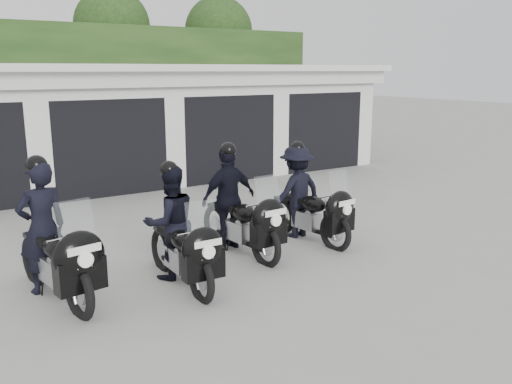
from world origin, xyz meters
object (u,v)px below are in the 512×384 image
police_bike_b (176,231)px  police_bike_a (52,242)px  police_bike_d (303,197)px  police_bike_c (235,205)px

police_bike_b → police_bike_a: bearing=169.3°
police_bike_b → police_bike_d: police_bike_d is taller
police_bike_d → police_bike_b: bearing=-172.7°
police_bike_a → police_bike_c: (2.86, 0.35, 0.02)m
police_bike_a → police_bike_d: bearing=-5.1°
police_bike_d → police_bike_c: bearing=172.1°
police_bike_b → police_bike_c: 1.48m
police_bike_a → police_bike_c: police_bike_a is taller
police_bike_d → police_bike_a: bearing=178.2°
police_bike_a → police_bike_c: bearing=-2.3°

